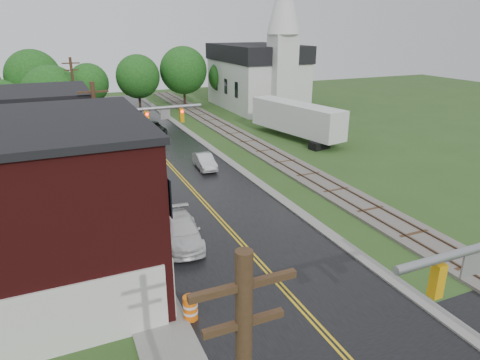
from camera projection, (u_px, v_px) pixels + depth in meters
main_road at (175, 171)px, 37.82m from camera, size 10.00×90.00×0.02m
curb_right at (213, 150)px, 44.16m from camera, size 0.80×70.00×0.12m
sidewalk_left at (111, 202)px, 31.17m from camera, size 2.40×50.00×0.12m
yellow_house at (31, 164)px, 29.12m from camera, size 8.00×7.00×6.40m
darkred_building at (48, 145)px, 37.59m from camera, size 7.00×6.00×4.40m
church at (260, 70)px, 63.80m from camera, size 10.40×18.40×20.00m
railroad at (253, 144)px, 45.86m from camera, size 3.20×80.00×0.30m
traffic_signal_far at (137, 126)px, 32.22m from camera, size 7.34×0.43×7.20m
utility_pole_b at (100, 151)px, 26.75m from camera, size 1.80×0.28×9.00m
utility_pole_c at (75, 99)px, 45.68m from camera, size 1.80×0.28×9.00m
tree_left_e at (54, 96)px, 46.50m from camera, size 6.40×6.40×8.16m
suv_dark at (153, 128)px, 50.04m from camera, size 2.52×5.26×1.45m
sedan_silver at (205, 162)px, 38.21m from camera, size 1.64×4.04×1.30m
pickup_white at (181, 231)px, 25.11m from camera, size 2.65×5.31×1.48m
semi_trailer at (297, 118)px, 47.69m from camera, size 5.20×12.99×3.97m
construction_barrel at (190, 308)px, 18.59m from camera, size 0.79×0.79×1.13m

